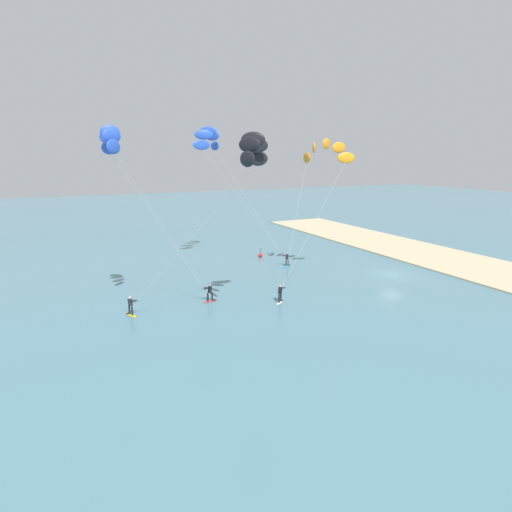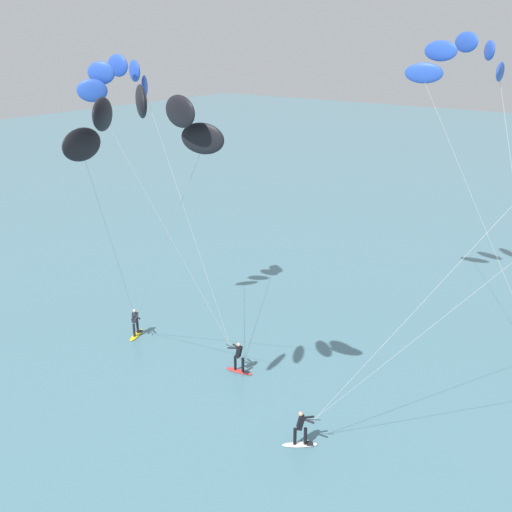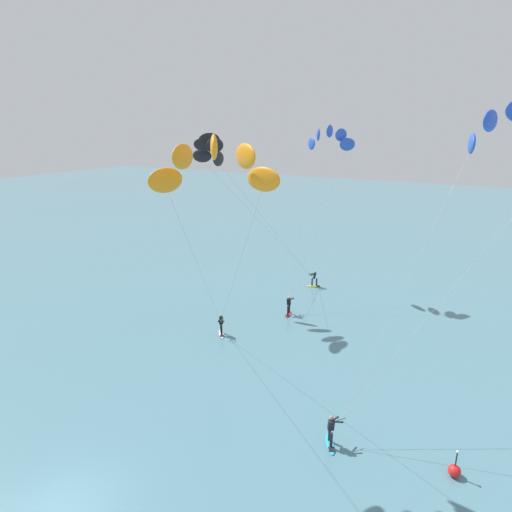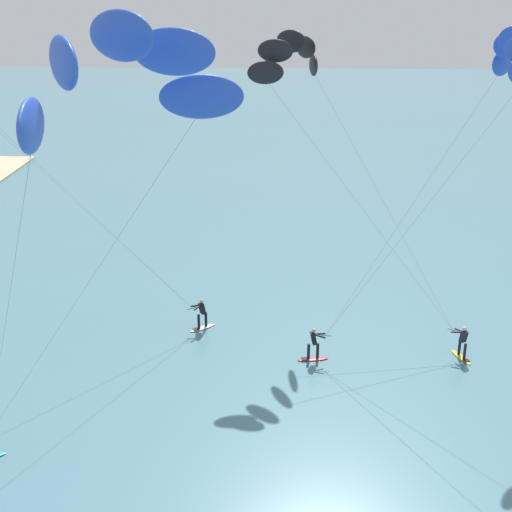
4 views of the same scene
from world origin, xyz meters
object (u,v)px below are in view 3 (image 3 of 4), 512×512
at_px(kitesurfer_far_out, 215,175).
at_px(marker_buoy, 454,470).
at_px(kitesurfer_mid_water, 327,146).
at_px(kitesurfer_downwind, 215,155).
at_px(kitesurfer_nearshore, 511,139).

relative_size(kitesurfer_far_out, marker_buoy, 10.72).
height_order(kitesurfer_mid_water, kitesurfer_far_out, kitesurfer_mid_water).
xyz_separation_m(kitesurfer_downwind, marker_buoy, (20.00, -10.93, -12.64)).
height_order(kitesurfer_downwind, marker_buoy, kitesurfer_downwind).
xyz_separation_m(kitesurfer_nearshore, kitesurfer_downwind, (-20.16, 4.46, -1.59)).
relative_size(kitesurfer_mid_water, kitesurfer_far_out, 1.04).
relative_size(kitesurfer_mid_water, marker_buoy, 11.11).
bearing_deg(marker_buoy, kitesurfer_nearshore, 88.55).
bearing_deg(kitesurfer_nearshore, kitesurfer_downwind, 167.54).
height_order(kitesurfer_nearshore, marker_buoy, kitesurfer_nearshore).
bearing_deg(marker_buoy, kitesurfer_far_out, -171.43).
height_order(kitesurfer_far_out, marker_buoy, kitesurfer_far_out).
bearing_deg(kitesurfer_downwind, kitesurfer_nearshore, -12.46).
bearing_deg(kitesurfer_nearshore, kitesurfer_mid_water, 137.09).
relative_size(kitesurfer_nearshore, kitesurfer_downwind, 1.12).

